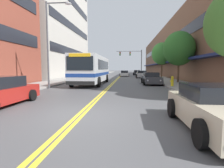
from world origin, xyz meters
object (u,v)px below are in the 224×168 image
(car_charcoal_parked_right_end, at_px, (137,73))
(fire_hydrant, at_px, (172,81))
(car_champagne_parked_right_foreground, at_px, (216,109))
(car_navy_parked_left_mid, at_px, (97,74))
(car_silver_parked_right_mid, at_px, (142,74))
(traffic_signal_mast, at_px, (133,57))
(street_lamp_left_near, at_px, (51,37))
(street_tree_right_mid, at_px, (179,49))
(car_dark_grey_parked_right_far, at_px, (151,79))
(car_white_moving_lead, at_px, (125,74))
(city_bus, at_px, (93,69))
(street_tree_right_far, at_px, (162,54))

(car_charcoal_parked_right_end, distance_m, fire_hydrant, 32.03)
(car_champagne_parked_right_foreground, relative_size, fire_hydrant, 4.53)
(car_navy_parked_left_mid, height_order, car_champagne_parked_right_foreground, car_navy_parked_left_mid)
(car_champagne_parked_right_foreground, xyz_separation_m, fire_hydrant, (1.61, 11.51, -0.01))
(car_silver_parked_right_mid, relative_size, traffic_signal_mast, 0.65)
(street_lamp_left_near, height_order, fire_hydrant, street_lamp_left_near)
(traffic_signal_mast, height_order, fire_hydrant, traffic_signal_mast)
(street_tree_right_mid, bearing_deg, car_dark_grey_parked_right_far, -159.02)
(car_white_moving_lead, relative_size, street_lamp_left_near, 0.58)
(car_dark_grey_parked_right_far, height_order, fire_hydrant, car_dark_grey_parked_right_far)
(city_bus, relative_size, fire_hydrant, 11.43)
(car_charcoal_parked_right_end, relative_size, car_white_moving_lead, 0.95)
(car_navy_parked_left_mid, bearing_deg, car_white_moving_lead, 46.28)
(street_lamp_left_near, bearing_deg, fire_hydrant, 8.44)
(car_navy_parked_left_mid, bearing_deg, traffic_signal_mast, 54.69)
(city_bus, distance_m, traffic_signal_mast, 25.58)
(car_navy_parked_left_mid, bearing_deg, car_dark_grey_parked_right_far, -58.65)
(car_navy_parked_left_mid, height_order, car_white_moving_lead, car_white_moving_lead)
(traffic_signal_mast, bearing_deg, city_bus, -102.01)
(car_white_moving_lead, xyz_separation_m, fire_hydrant, (4.91, -23.45, -0.01))
(car_white_moving_lead, relative_size, street_tree_right_mid, 0.74)
(car_silver_parked_right_mid, bearing_deg, street_lamp_left_near, -116.80)
(car_champagne_parked_right_foreground, bearing_deg, car_white_moving_lead, 95.40)
(city_bus, xyz_separation_m, street_tree_right_far, (10.24, 12.79, 2.71))
(car_silver_parked_right_mid, distance_m, street_tree_right_mid, 13.27)
(city_bus, height_order, car_navy_parked_left_mid, city_bus)
(car_champagne_parked_right_foreground, height_order, street_tree_right_far, street_tree_right_far)
(car_champagne_parked_right_foreground, distance_m, car_white_moving_lead, 35.11)
(city_bus, bearing_deg, street_tree_right_far, 51.32)
(street_tree_right_mid, bearing_deg, car_silver_parked_right_mid, 104.94)
(car_silver_parked_right_mid, xyz_separation_m, car_charcoal_parked_right_end, (-0.14, 14.96, -0.02))
(car_silver_parked_right_mid, height_order, car_dark_grey_parked_right_far, car_silver_parked_right_mid)
(car_navy_parked_left_mid, relative_size, traffic_signal_mast, 0.76)
(car_white_moving_lead, distance_m, traffic_signal_mast, 6.53)
(street_tree_right_far, bearing_deg, car_navy_parked_left_mid, 172.17)
(city_bus, xyz_separation_m, fire_hydrant, (8.23, -3.33, -1.16))
(car_navy_parked_left_mid, xyz_separation_m, car_dark_grey_parked_right_far, (8.79, -14.43, 0.03))
(fire_hydrant, bearing_deg, city_bus, 157.95)
(car_navy_parked_left_mid, relative_size, car_dark_grey_parked_right_far, 1.05)
(car_charcoal_parked_right_end, height_order, car_white_moving_lead, car_charcoal_parked_right_end)
(car_dark_grey_parked_right_far, height_order, street_lamp_left_near, street_lamp_left_near)
(street_tree_right_mid, bearing_deg, street_lamp_left_near, -153.75)
(car_navy_parked_left_mid, height_order, street_tree_right_far, street_tree_right_far)
(city_bus, xyz_separation_m, car_charcoal_parked_right_end, (6.59, 28.65, -1.13))
(car_silver_parked_right_mid, distance_m, street_lamp_left_near, 21.25)
(car_silver_parked_right_mid, bearing_deg, fire_hydrant, -84.96)
(car_charcoal_parked_right_end, relative_size, traffic_signal_mast, 0.65)
(car_silver_parked_right_mid, distance_m, traffic_signal_mast, 11.95)
(street_lamp_left_near, relative_size, street_tree_right_far, 1.19)
(city_bus, relative_size, car_charcoal_parked_right_end, 2.55)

